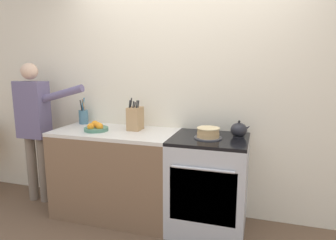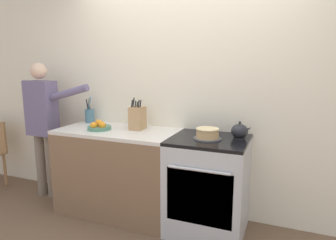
{
  "view_description": "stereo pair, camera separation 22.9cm",
  "coord_description": "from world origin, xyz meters",
  "views": [
    {
      "loc": [
        0.75,
        -2.39,
        1.6
      ],
      "look_at": [
        -0.08,
        0.29,
        1.07
      ],
      "focal_mm": 32.0,
      "sensor_mm": 36.0,
      "label": 1
    },
    {
      "loc": [
        0.96,
        -2.31,
        1.6
      ],
      "look_at": [
        -0.08,
        0.29,
        1.07
      ],
      "focal_mm": 32.0,
      "sensor_mm": 36.0,
      "label": 2
    }
  ],
  "objects": [
    {
      "name": "knife_block",
      "position": [
        -0.48,
        0.42,
        1.04
      ],
      "size": [
        0.13,
        0.17,
        0.33
      ],
      "color": "tan",
      "rests_on": "counter_cabinet"
    },
    {
      "name": "fruit_bowl",
      "position": [
        -0.85,
        0.26,
        0.95
      ],
      "size": [
        0.25,
        0.25,
        0.09
      ],
      "color": "#4C7F66",
      "rests_on": "counter_cabinet"
    },
    {
      "name": "person_baker",
      "position": [
        -1.69,
        0.35,
        0.96
      ],
      "size": [
        0.92,
        0.2,
        1.61
      ],
      "rotation": [
        0.0,
        0.0,
        -0.16
      ],
      "color": "#7A6B5B",
      "rests_on": "ground_plane"
    },
    {
      "name": "layer_cake",
      "position": [
        0.3,
        0.29,
        0.97
      ],
      "size": [
        0.26,
        0.26,
        0.1
      ],
      "color": "#4C4C51",
      "rests_on": "stove_range"
    },
    {
      "name": "tea_kettle",
      "position": [
        0.57,
        0.43,
        0.99
      ],
      "size": [
        0.19,
        0.16,
        0.16
      ],
      "color": "#232328",
      "rests_on": "stove_range"
    },
    {
      "name": "ground_plane",
      "position": [
        0.0,
        0.0,
        0.0
      ],
      "size": [
        16.0,
        16.0,
        0.0
      ],
      "primitive_type": "plane",
      "color": "brown"
    },
    {
      "name": "counter_cabinet",
      "position": [
        -0.67,
        0.32,
        0.46
      ],
      "size": [
        1.26,
        0.64,
        0.92
      ],
      "color": "brown",
      "rests_on": "ground_plane"
    },
    {
      "name": "stove_range",
      "position": [
        0.31,
        0.32,
        0.46
      ],
      "size": [
        0.71,
        0.67,
        0.92
      ],
      "color": "#B7BABF",
      "rests_on": "ground_plane"
    },
    {
      "name": "wall_back",
      "position": [
        0.0,
        0.66,
        1.3
      ],
      "size": [
        8.0,
        0.04,
        2.6
      ],
      "color": "silver",
      "rests_on": "ground_plane"
    },
    {
      "name": "utensil_crock",
      "position": [
        -1.18,
        0.54,
        1.0
      ],
      "size": [
        0.1,
        0.1,
        0.3
      ],
      "color": "#477084",
      "rests_on": "counter_cabinet"
    }
  ]
}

